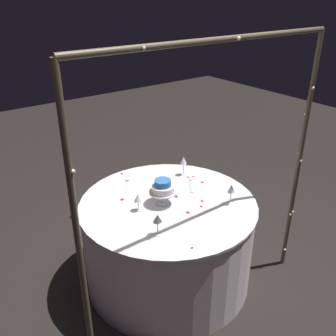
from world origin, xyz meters
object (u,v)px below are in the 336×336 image
at_px(wine_glass_3, 157,219).
at_px(tiered_cake, 163,188).
at_px(wine_glass_2, 183,161).
at_px(main_table, 168,241).
at_px(decorative_arch, 215,156).
at_px(wine_glass_1, 138,198).
at_px(wine_glass_0, 231,189).
at_px(cake_knife, 191,183).

bearing_deg(wine_glass_3, tiered_cake, -131.22).
distance_m(wine_glass_2, wine_glass_3, 0.95).
bearing_deg(main_table, decorative_arch, 90.12).
height_order(tiered_cake, wine_glass_1, tiered_cake).
bearing_deg(wine_glass_0, decorative_arch, 25.96).
bearing_deg(main_table, cake_knife, -159.00).
height_order(wine_glass_0, cake_knife, wine_glass_0).
height_order(wine_glass_0, wine_glass_3, wine_glass_0).
distance_m(decorative_arch, tiered_cake, 0.69).
bearing_deg(cake_knife, tiered_cake, 17.17).
bearing_deg(wine_glass_1, cake_knife, -171.43).
bearing_deg(wine_glass_0, wine_glass_3, -0.92).
height_order(wine_glass_1, cake_knife, wine_glass_1).
bearing_deg(decorative_arch, main_table, -89.88).
bearing_deg(cake_knife, main_table, 21.00).
distance_m(tiered_cake, wine_glass_1, 0.21).
distance_m(main_table, wine_glass_1, 0.55).
bearing_deg(wine_glass_1, tiered_cake, 171.58).
relative_size(main_table, wine_glass_2, 7.92).
xyz_separation_m(decorative_arch, wine_glass_1, (0.25, -0.54, -0.48)).
height_order(tiered_cake, cake_knife, tiered_cake).
height_order(main_table, wine_glass_2, wine_glass_2).
bearing_deg(wine_glass_2, wine_glass_0, 87.99).
relative_size(main_table, wine_glass_3, 8.66).
bearing_deg(wine_glass_3, wine_glass_1, -100.72).
xyz_separation_m(wine_glass_2, wine_glass_3, (0.73, 0.61, -0.01)).
xyz_separation_m(decorative_arch, main_table, (0.00, -0.50, -0.97)).
bearing_deg(main_table, wine_glass_3, 43.51).
relative_size(wine_glass_0, wine_glass_3, 1.04).
bearing_deg(wine_glass_2, wine_glass_1, 21.86).
bearing_deg(wine_glass_1, wine_glass_3, 79.28).
bearing_deg(wine_glass_3, cake_knife, -146.95).
distance_m(decorative_arch, wine_glass_2, 1.01).
distance_m(decorative_arch, cake_knife, 0.93).
bearing_deg(wine_glass_0, tiered_cake, -37.25).
bearing_deg(main_table, wine_glass_1, -10.12).
xyz_separation_m(wine_glass_0, wine_glass_3, (0.70, -0.01, -0.00)).
height_order(decorative_arch, main_table, decorative_arch).
height_order(wine_glass_3, cake_knife, wine_glass_3).
bearing_deg(wine_glass_2, wine_glass_3, 40.07).
relative_size(tiered_cake, wine_glass_3, 1.33).
height_order(tiered_cake, wine_glass_0, tiered_cake).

